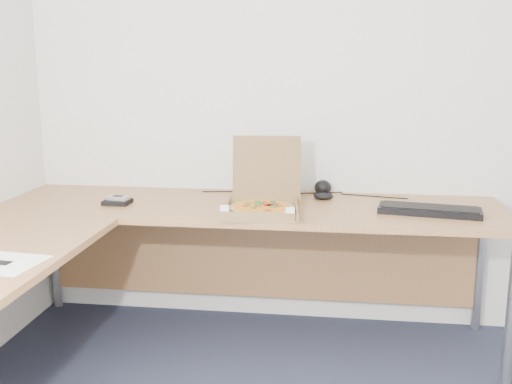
# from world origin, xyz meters

# --- Properties ---
(room_shell) EXTENTS (3.50, 3.50, 2.50)m
(room_shell) POSITION_xyz_m (0.00, 0.00, 1.25)
(room_shell) COLOR silver
(room_shell) RESTS_ON ground
(desk) EXTENTS (2.50, 2.20, 0.73)m
(desk) POSITION_xyz_m (-0.82, 0.97, 0.70)
(desk) COLOR #A36F42
(desk) RESTS_ON ground
(pizza_box) EXTENTS (0.33, 0.39, 0.34)m
(pizza_box) POSITION_xyz_m (-0.41, 1.24, 0.77)
(pizza_box) COLOR olive
(pizza_box) RESTS_ON desk
(drinking_glass) EXTENTS (0.08, 0.08, 0.14)m
(drinking_glass) POSITION_xyz_m (-0.36, 1.65, 0.80)
(drinking_glass) COLOR white
(drinking_glass) RESTS_ON desk
(keyboard) EXTENTS (0.49, 0.24, 0.03)m
(keyboard) POSITION_xyz_m (0.36, 1.33, 0.74)
(keyboard) COLOR black
(keyboard) RESTS_ON desk
(mouse) EXTENTS (0.11, 0.08, 0.04)m
(mouse) POSITION_xyz_m (-0.14, 1.56, 0.75)
(mouse) COLOR black
(mouse) RESTS_ON desk
(wallet) EXTENTS (0.13, 0.11, 0.02)m
(wallet) POSITION_xyz_m (-1.15, 1.32, 0.74)
(wallet) COLOR black
(wallet) RESTS_ON desk
(phone) EXTENTS (0.11, 0.07, 0.02)m
(phone) POSITION_xyz_m (-1.15, 1.32, 0.76)
(phone) COLOR #B2B5BA
(phone) RESTS_ON wallet
(dome_speaker) EXTENTS (0.10, 0.10, 0.09)m
(dome_speaker) POSITION_xyz_m (-0.14, 1.68, 0.77)
(dome_speaker) COLOR black
(dome_speaker) RESTS_ON desk
(cable_bundle) EXTENTS (0.53, 0.11, 0.01)m
(cable_bundle) POSITION_xyz_m (-0.27, 1.68, 0.73)
(cable_bundle) COLOR black
(cable_bundle) RESTS_ON desk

